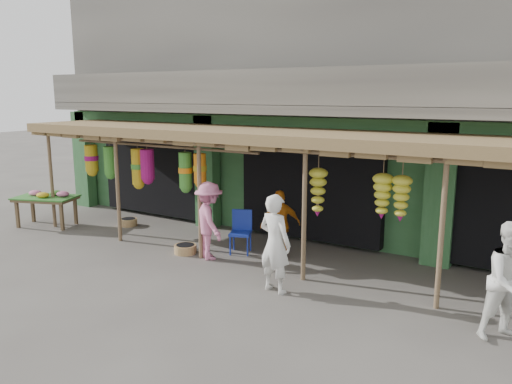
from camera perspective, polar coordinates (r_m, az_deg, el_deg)
The scene contains 12 objects.
ground at distance 10.51m, azimuth 0.93°, elevation -8.60°, with size 80.00×80.00×0.00m, color #514C47.
building at distance 14.29m, azimuth 11.16°, elevation 10.23°, with size 16.40×6.80×7.00m.
awning at distance 10.69m, azimuth 2.52°, elevation 5.91°, with size 14.00×2.70×2.79m.
flower_table at distance 14.67m, azimuth -22.79°, elevation -0.64°, with size 1.82×1.43×0.96m.
blue_chair at distance 11.34m, azimuth -1.71°, elevation -4.25°, with size 0.60×0.61×0.97m.
basket_left at distance 14.12m, azimuth -14.36°, elevation -3.36°, with size 0.47×0.47×0.19m, color #9A8046.
basket_mid at distance 11.47m, azimuth -8.08°, elevation -6.48°, with size 0.51×0.51×0.19m, color olive.
basket_right at distance 11.48m, azimuth -8.05°, elevation -6.47°, with size 0.42×0.42×0.19m, color #A9744F.
person_front at distance 9.03m, azimuth 2.19°, elevation -5.89°, with size 0.66×0.43×1.81m, color white.
person_right at distance 8.20m, azimuth 27.18°, elevation -9.09°, with size 0.86×0.67×1.78m, color white.
person_vendor at distance 10.85m, azimuth 2.81°, elevation -3.76°, with size 0.89×0.37×1.52m, color #C76812.
person_shopper at distance 10.87m, azimuth -5.37°, elevation -3.29°, with size 1.10×0.63×1.70m, color pink.
Camera 1 is at (5.04, -8.50, 3.56)m, focal length 35.00 mm.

